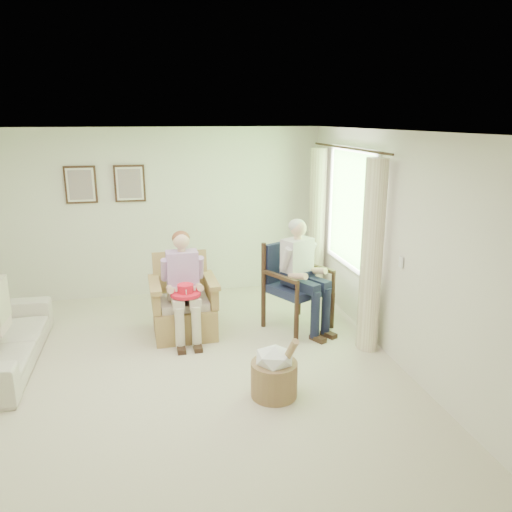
# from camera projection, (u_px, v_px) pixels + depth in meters

# --- Properties ---
(floor) EXTENTS (5.50, 5.50, 0.00)m
(floor) POSITION_uv_depth(u_px,v_px,m) (176.00, 375.00, 5.47)
(floor) COLOR beige
(floor) RESTS_ON ground
(back_wall) EXTENTS (5.00, 0.04, 2.60)m
(back_wall) POSITION_uv_depth(u_px,v_px,m) (162.00, 213.00, 7.71)
(back_wall) COLOR silver
(back_wall) RESTS_ON ground
(front_wall) EXTENTS (5.00, 0.04, 2.60)m
(front_wall) POSITION_uv_depth(u_px,v_px,m) (200.00, 409.00, 2.53)
(front_wall) COLOR silver
(front_wall) RESTS_ON ground
(right_wall) EXTENTS (0.04, 5.50, 2.60)m
(right_wall) POSITION_uv_depth(u_px,v_px,m) (395.00, 249.00, 5.63)
(right_wall) COLOR silver
(right_wall) RESTS_ON ground
(ceiling) EXTENTS (5.00, 5.50, 0.02)m
(ceiling) POSITION_uv_depth(u_px,v_px,m) (165.00, 132.00, 4.77)
(ceiling) COLOR white
(ceiling) RESTS_ON back_wall
(window) EXTENTS (0.13, 2.50, 1.63)m
(window) POSITION_uv_depth(u_px,v_px,m) (351.00, 206.00, 6.68)
(window) COLOR #2D6B23
(window) RESTS_ON right_wall
(curtain_left) EXTENTS (0.34, 0.34, 2.30)m
(curtain_left) POSITION_uv_depth(u_px,v_px,m) (371.00, 257.00, 5.85)
(curtain_left) COLOR beige
(curtain_left) RESTS_ON ground
(curtain_right) EXTENTS (0.34, 0.34, 2.30)m
(curtain_right) POSITION_uv_depth(u_px,v_px,m) (317.00, 224.00, 7.69)
(curtain_right) COLOR beige
(curtain_right) RESTS_ON ground
(framed_print_left) EXTENTS (0.45, 0.05, 0.55)m
(framed_print_left) POSITION_uv_depth(u_px,v_px,m) (81.00, 185.00, 7.31)
(framed_print_left) COLOR #382114
(framed_print_left) RESTS_ON back_wall
(framed_print_right) EXTENTS (0.45, 0.05, 0.55)m
(framed_print_right) POSITION_uv_depth(u_px,v_px,m) (130.00, 183.00, 7.45)
(framed_print_right) COLOR #382114
(framed_print_right) RESTS_ON back_wall
(wicker_armchair) EXTENTS (0.81, 0.80, 1.03)m
(wicker_armchair) POSITION_uv_depth(u_px,v_px,m) (184.00, 309.00, 6.48)
(wicker_armchair) COLOR tan
(wicker_armchair) RESTS_ON ground
(wood_armchair) EXTENTS (0.73, 0.69, 1.13)m
(wood_armchair) POSITION_uv_depth(u_px,v_px,m) (296.00, 281.00, 6.67)
(wood_armchair) COLOR black
(wood_armchair) RESTS_ON ground
(person_wicker) EXTENTS (0.40, 0.63, 1.35)m
(person_wicker) POSITION_uv_depth(u_px,v_px,m) (183.00, 279.00, 6.23)
(person_wicker) COLOR beige
(person_wicker) RESTS_ON ground
(person_dark) EXTENTS (0.40, 0.63, 1.45)m
(person_dark) POSITION_uv_depth(u_px,v_px,m) (301.00, 267.00, 6.43)
(person_dark) COLOR #171B32
(person_dark) RESTS_ON ground
(red_hat) EXTENTS (0.37, 0.37, 0.14)m
(red_hat) POSITION_uv_depth(u_px,v_px,m) (186.00, 292.00, 6.06)
(red_hat) COLOR red
(red_hat) RESTS_ON person_wicker
(hatbox) EXTENTS (0.49, 0.49, 0.69)m
(hatbox) POSITION_uv_depth(u_px,v_px,m) (274.00, 371.00, 5.01)
(hatbox) COLOR tan
(hatbox) RESTS_ON ground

